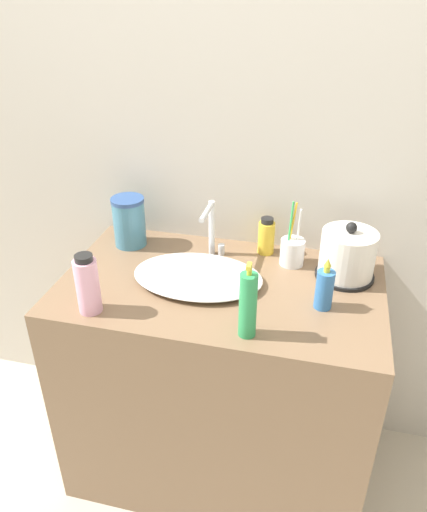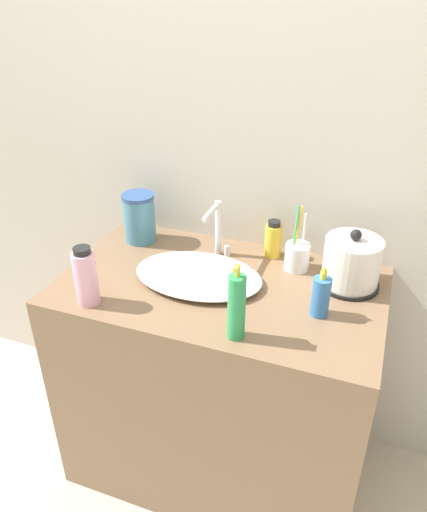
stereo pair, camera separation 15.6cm
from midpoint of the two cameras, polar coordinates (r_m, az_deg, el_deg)
The scene contains 11 objects.
wall_back at distance 1.71m, azimuth 0.74°, elevation 15.83°, with size 6.00×0.04×2.60m.
vanity_counter at distance 1.87m, azimuth -1.77°, elevation -14.08°, with size 1.04×0.61×0.84m.
sink_basin at distance 1.61m, azimuth -4.58°, elevation -2.36°, with size 0.42×0.29×0.04m.
faucet at distance 1.71m, azimuth -2.81°, elevation 3.25°, with size 0.06×0.15×0.20m.
electric_kettle at distance 1.64m, azimuth 12.43°, elevation -0.14°, with size 0.19×0.19×0.20m.
toothbrush_cup at distance 1.70m, azimuth 6.41°, elevation 0.48°, with size 0.08×0.08×0.22m.
lotion_bottle at distance 1.34m, azimuth 0.62°, elevation -5.71°, with size 0.05×0.05×0.23m.
shampoo_bottle at distance 1.48m, azimuth 9.66°, elevation -3.78°, with size 0.05×0.05×0.17m.
mouthwash_bottle at distance 1.50m, azimuth -17.12°, elevation -3.24°, with size 0.07×0.07×0.19m.
hand_cream_bottle at distance 1.76m, azimuth 3.54°, elevation 2.18°, with size 0.06×0.06×0.14m.
water_pitcher at distance 1.84m, azimuth -12.03°, elevation 3.81°, with size 0.12×0.12×0.18m.
Camera 1 is at (0.30, -1.01, 1.71)m, focal length 35.00 mm.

